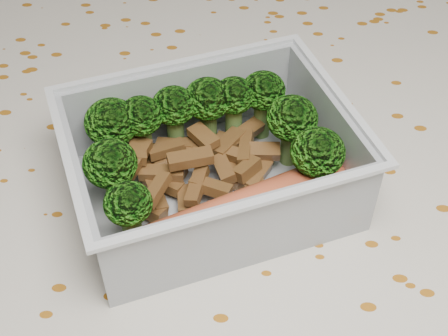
{
  "coord_description": "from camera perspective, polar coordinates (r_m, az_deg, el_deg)",
  "views": [
    {
      "loc": [
        0.0,
        -0.28,
        1.08
      ],
      "look_at": [
        -0.01,
        0.0,
        0.78
      ],
      "focal_mm": 50.0,
      "sensor_mm": 36.0,
      "label": 1
    }
  ],
  "objects": [
    {
      "name": "sausage",
      "position": [
        0.39,
        1.22,
        -4.09
      ],
      "size": [
        0.14,
        0.09,
        0.03
      ],
      "color": "#CE5633",
      "rests_on": "lunch_container"
    },
    {
      "name": "tablecloth",
      "position": [
        0.46,
        1.21,
        -6.03
      ],
      "size": [
        1.46,
        0.96,
        0.19
      ],
      "color": "beige",
      "rests_on": "dining_table"
    },
    {
      "name": "lunch_container",
      "position": [
        0.41,
        -1.18,
        -0.25
      ],
      "size": [
        0.22,
        0.2,
        0.06
      ],
      "color": "#B8BEC5",
      "rests_on": "tablecloth"
    },
    {
      "name": "broccoli_florets",
      "position": [
        0.42,
        -2.11,
        3.58
      ],
      "size": [
        0.17,
        0.14,
        0.05
      ],
      "color": "#608C3F",
      "rests_on": "lunch_container"
    },
    {
      "name": "dining_table",
      "position": [
        0.5,
        1.12,
        -9.63
      ],
      "size": [
        1.4,
        0.9,
        0.75
      ],
      "color": "brown",
      "rests_on": "ground"
    },
    {
      "name": "meat_pile",
      "position": [
        0.43,
        -2.09,
        0.38
      ],
      "size": [
        0.11,
        0.1,
        0.03
      ],
      "color": "brown",
      "rests_on": "lunch_container"
    }
  ]
}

